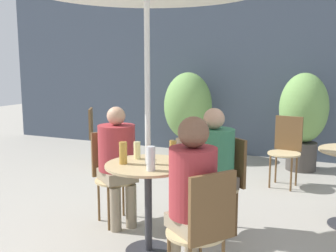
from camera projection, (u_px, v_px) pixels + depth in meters
storefront_wall at (254, 66)px, 6.45m from camera, size 10.00×0.06×3.00m
cafe_table_near at (148, 186)px, 3.18m from camera, size 0.69×0.69×0.75m
bistro_chair_0 at (204, 224)px, 2.52m from camera, size 0.46×0.46×0.88m
bistro_chair_1 at (225, 177)px, 3.57m from camera, size 0.46×0.46×0.88m
bistro_chair_2 at (112, 168)px, 3.85m from camera, size 0.46×0.46×0.88m
bistro_chair_4 at (286, 145)px, 4.97m from camera, size 0.40×0.42×0.88m
bistro_chair_5 at (97, 132)px, 5.91m from camera, size 0.46×0.45×0.88m
seated_person_0 at (192, 189)px, 2.61m from camera, size 0.41×0.40×1.21m
seated_person_1 at (212, 162)px, 3.47m from camera, size 0.46×0.47×1.16m
seated_person_2 at (118, 156)px, 3.70m from camera, size 0.44×0.44×1.15m
beer_glass_0 at (173, 152)px, 3.13m from camera, size 0.06×0.06×0.19m
beer_glass_1 at (137, 150)px, 3.31m from camera, size 0.06×0.06×0.15m
beer_glass_2 at (123, 153)px, 3.14m from camera, size 0.06×0.06×0.18m
beer_glass_3 at (151, 159)px, 2.94m from camera, size 0.07×0.07×0.19m
potted_plant_0 at (188, 109)px, 6.42m from camera, size 0.78×0.78×1.40m
potted_plant_1 at (303, 115)px, 5.66m from camera, size 0.69×0.69×1.41m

